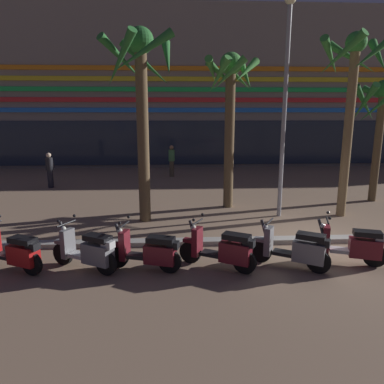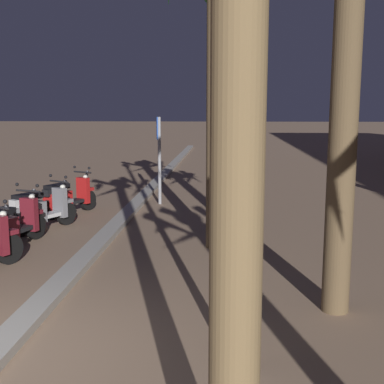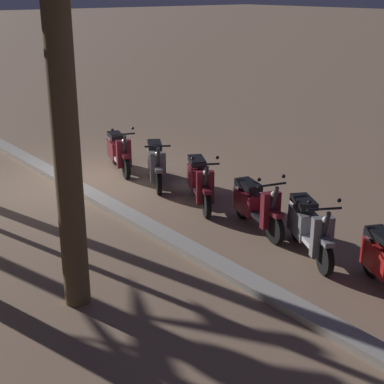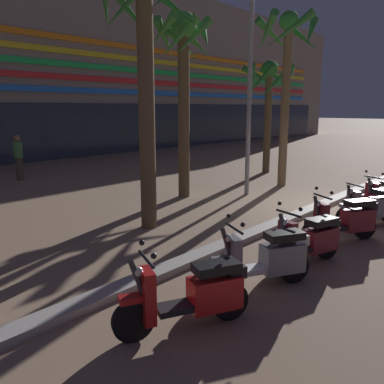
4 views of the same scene
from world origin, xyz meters
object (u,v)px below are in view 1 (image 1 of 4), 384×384
Objects in this scene: scooter_grey_second_in_line at (88,251)px; scooter_grey_lead_nearest at (296,249)px; scooter_maroon_mid_front at (149,252)px; palm_tree_by_mall_entrance at (141,83)px; palm_tree_near_sign at (382,110)px; palm_tree_mid_walkway at (230,94)px; scooter_maroon_mid_rear at (223,250)px; palm_tree_far_corner at (353,80)px; scooter_red_gap_after_mid at (14,252)px; scooter_maroon_mid_centre at (352,246)px; pedestrian_strolling_near_curb at (172,160)px; street_lamp at (286,87)px; pedestrian_window_shopping at (50,169)px.

scooter_grey_second_in_line reaches higher than scooter_grey_lead_nearest.
palm_tree_by_mall_entrance is at bearing 95.66° from scooter_maroon_mid_front.
scooter_grey_second_in_line is at bearing -148.48° from palm_tree_near_sign.
palm_tree_by_mall_entrance is at bearing -151.23° from palm_tree_mid_walkway.
scooter_maroon_mid_front is at bearing -144.41° from palm_tree_near_sign.
scooter_maroon_mid_rear is 7.40m from palm_tree_far_corner.
scooter_red_gap_after_mid and scooter_maroon_mid_front have the same top height.
pedestrian_strolling_near_curb is (-4.20, 12.13, 0.47)m from scooter_maroon_mid_centre.
scooter_maroon_mid_front is 7.11m from palm_tree_mid_walkway.
pedestrian_strolling_near_curb is at bearing 84.13° from palm_tree_by_mall_entrance.
palm_tree_by_mall_entrance reaches higher than scooter_maroon_mid_rear.
scooter_grey_second_in_line is at bearing -125.85° from palm_tree_mid_walkway.
palm_tree_far_corner is at bearing 2.08° from palm_tree_by_mall_entrance.
street_lamp is at bearing 59.06° from scooter_maroon_mid_rear.
pedestrian_strolling_near_curb is at bearing 81.53° from scooter_grey_second_in_line.
scooter_maroon_mid_front is at bearing -92.24° from pedestrian_strolling_near_curb.
pedestrian_strolling_near_curb is at bearing 109.09° from scooter_maroon_mid_centre.
scooter_grey_second_in_line is 12.30m from pedestrian_strolling_near_curb.
palm_tree_by_mall_entrance is (0.95, 3.80, 3.88)m from scooter_grey_second_in_line.
palm_tree_far_corner is (3.01, 4.17, 4.02)m from scooter_grey_lead_nearest.
scooter_red_gap_after_mid is 1.64m from scooter_grey_second_in_line.
scooter_maroon_mid_centre is 12.85m from pedestrian_strolling_near_curb.
scooter_grey_lead_nearest is 0.27× the size of palm_tree_by_mall_entrance.
scooter_grey_second_in_line is 0.23× the size of street_lamp.
pedestrian_strolling_near_curb is (0.86, 8.36, -3.43)m from palm_tree_by_mall_entrance.
palm_tree_by_mall_entrance is at bearing -95.87° from pedestrian_strolling_near_curb.
pedestrian_window_shopping reaches higher than scooter_maroon_mid_rear.
scooter_grey_second_in_line is 9.53m from palm_tree_far_corner.
scooter_red_gap_after_mid is at bearing 177.60° from scooter_grey_second_in_line.
palm_tree_mid_walkway is at bearing 28.77° from palm_tree_by_mall_entrance.
scooter_grey_lead_nearest is (6.28, -0.20, 0.01)m from scooter_red_gap_after_mid.
scooter_maroon_mid_centre is (6.01, 0.03, -0.01)m from scooter_grey_second_in_line.
scooter_maroon_mid_rear is at bearing -1.82° from scooter_red_gap_after_mid.
palm_tree_by_mall_entrance is (-0.38, 3.86, 3.91)m from scooter_maroon_mid_front.
scooter_maroon_mid_rear is at bearing -120.94° from street_lamp.
scooter_maroon_mid_front is 0.29× the size of palm_tree_by_mall_entrance.
palm_tree_far_corner is 10.61m from pedestrian_strolling_near_curb.
palm_tree_mid_walkway reaches higher than scooter_grey_lead_nearest.
pedestrian_strolling_near_curb is (-5.83, 8.12, -3.56)m from palm_tree_far_corner.
palm_tree_near_sign is at bearing 57.17° from scooter_maroon_mid_centre.
palm_tree_far_corner is (7.64, 4.05, 4.01)m from scooter_grey_second_in_line.
scooter_grey_second_in_line is 7.65m from palm_tree_mid_walkway.
scooter_grey_second_in_line is 1.34m from scooter_maroon_mid_front.
scooter_maroon_mid_centre is (1.38, 0.16, -0.01)m from scooter_grey_lead_nearest.
scooter_maroon_mid_rear is 0.28× the size of palm_tree_far_corner.
scooter_maroon_mid_centre is 1.03× the size of pedestrian_window_shopping.
scooter_maroon_mid_rear is 9.77m from palm_tree_near_sign.
pedestrian_strolling_near_curb is at bearing 114.67° from street_lamp.
scooter_maroon_mid_front is 1.03× the size of scooter_maroon_mid_rear.
palm_tree_mid_walkway is (2.98, 1.64, -0.22)m from palm_tree_by_mall_entrance.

